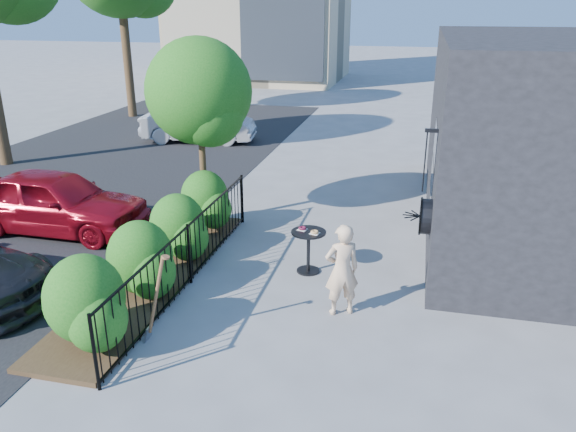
% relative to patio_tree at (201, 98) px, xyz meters
% --- Properties ---
extents(ground, '(120.00, 120.00, 0.00)m').
position_rel_patio_tree_xyz_m(ground, '(2.24, -2.76, -2.76)').
color(ground, gray).
rests_on(ground, ground).
extents(fence, '(0.05, 6.05, 1.10)m').
position_rel_patio_tree_xyz_m(fence, '(0.74, -2.76, -2.20)').
color(fence, black).
rests_on(fence, ground).
extents(planting_bed, '(1.30, 6.00, 0.08)m').
position_rel_patio_tree_xyz_m(planting_bed, '(0.04, -2.76, -2.72)').
color(planting_bed, '#382616').
rests_on(planting_bed, ground).
extents(shrubs, '(1.10, 5.60, 1.24)m').
position_rel_patio_tree_xyz_m(shrubs, '(0.14, -2.66, -2.06)').
color(shrubs, '#1B5F15').
rests_on(shrubs, ground).
extents(patio_tree, '(2.20, 2.20, 3.94)m').
position_rel_patio_tree_xyz_m(patio_tree, '(0.00, 0.00, 0.00)').
color(patio_tree, '#3F2B19').
rests_on(patio_tree, ground).
extents(street, '(9.00, 30.00, 0.01)m').
position_rel_patio_tree_xyz_m(street, '(-4.76, 0.24, -2.76)').
color(street, black).
rests_on(street, ground).
extents(cafe_table, '(0.63, 0.63, 0.84)m').
position_rel_patio_tree_xyz_m(cafe_table, '(2.65, -1.85, -2.22)').
color(cafe_table, black).
rests_on(cafe_table, ground).
extents(woman, '(0.65, 0.56, 1.50)m').
position_rel_patio_tree_xyz_m(woman, '(3.43, -3.17, -2.01)').
color(woman, beige).
rests_on(woman, ground).
extents(shovel, '(0.48, 0.18, 1.42)m').
position_rel_patio_tree_xyz_m(shovel, '(0.98, -4.58, -2.14)').
color(shovel, brown).
rests_on(shovel, ground).
extents(car_red, '(3.96, 1.63, 1.34)m').
position_rel_patio_tree_xyz_m(car_red, '(-2.96, -1.14, -2.09)').
color(car_red, maroon).
rests_on(car_red, ground).
extents(car_silver, '(4.09, 1.90, 1.30)m').
position_rel_patio_tree_xyz_m(car_silver, '(-3.14, 7.38, -2.12)').
color(car_silver, '#AAAAAF').
rests_on(car_silver, ground).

